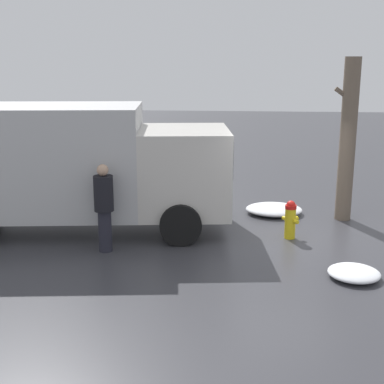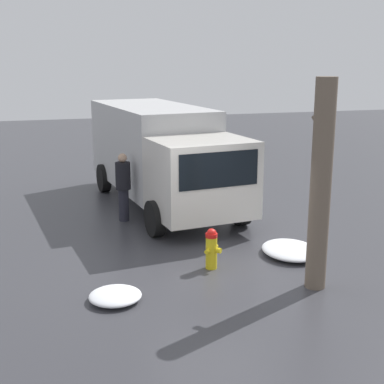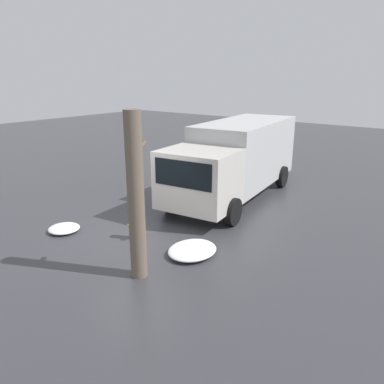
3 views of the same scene
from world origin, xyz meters
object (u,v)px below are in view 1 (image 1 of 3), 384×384
at_px(pedestrian, 104,205).
at_px(fire_hydrant, 290,219).
at_px(delivery_truck, 57,163).
at_px(tree_trunk, 348,140).

bearing_deg(pedestrian, fire_hydrant, 67.43).
height_order(delivery_truck, pedestrian, delivery_truck).
xyz_separation_m(delivery_truck, pedestrian, (-1.41, 1.35, -0.58)).
relative_size(fire_hydrant, pedestrian, 0.47).
height_order(fire_hydrant, pedestrian, pedestrian).
bearing_deg(pedestrian, tree_trunk, 78.18).
height_order(fire_hydrant, tree_trunk, tree_trunk).
bearing_deg(fire_hydrant, pedestrian, 154.57).
xyz_separation_m(fire_hydrant, pedestrian, (3.88, 1.18, 0.56)).
bearing_deg(delivery_truck, fire_hydrant, 81.20).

